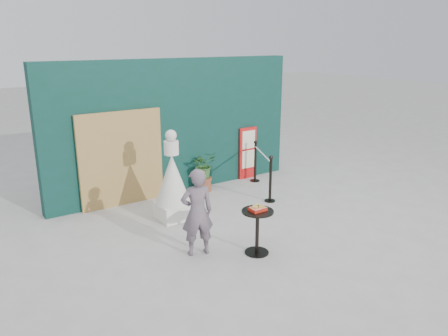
% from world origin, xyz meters
% --- Properties ---
extents(ground, '(60.00, 60.00, 0.00)m').
position_xyz_m(ground, '(0.00, 0.00, 0.00)').
color(ground, '#ADAAA5').
rests_on(ground, ground).
extents(back_wall, '(6.00, 0.30, 3.00)m').
position_xyz_m(back_wall, '(0.00, 3.15, 1.50)').
color(back_wall, '#0A3126').
rests_on(back_wall, ground).
extents(bamboo_fence, '(1.80, 0.08, 2.00)m').
position_xyz_m(bamboo_fence, '(-1.40, 2.94, 1.00)').
color(bamboo_fence, tan).
rests_on(bamboo_fence, ground).
extents(woman, '(0.60, 0.47, 1.46)m').
position_xyz_m(woman, '(-1.25, 0.12, 0.73)').
color(woman, '#65565F').
rests_on(woman, ground).
extents(menu_board, '(0.50, 0.07, 1.30)m').
position_xyz_m(menu_board, '(1.90, 2.95, 0.65)').
color(menu_board, red).
rests_on(menu_board, ground).
extents(statue, '(0.69, 0.69, 1.78)m').
position_xyz_m(statue, '(-0.89, 1.66, 0.73)').
color(statue, white).
rests_on(statue, ground).
extents(cafe_table, '(0.52, 0.52, 0.75)m').
position_xyz_m(cafe_table, '(-0.43, -0.40, 0.50)').
color(cafe_table, black).
rests_on(cafe_table, ground).
extents(food_basket, '(0.26, 0.19, 0.11)m').
position_xyz_m(food_basket, '(-0.43, -0.40, 0.79)').
color(food_basket, red).
rests_on(food_basket, cafe_table).
extents(planter, '(0.55, 0.48, 0.94)m').
position_xyz_m(planter, '(0.46, 2.71, 0.54)').
color(planter, brown).
rests_on(planter, ground).
extents(stanchion_barrier, '(0.84, 1.54, 1.03)m').
position_xyz_m(stanchion_barrier, '(1.59, 1.98, 0.49)').
color(stanchion_barrier, black).
rests_on(stanchion_barrier, ground).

